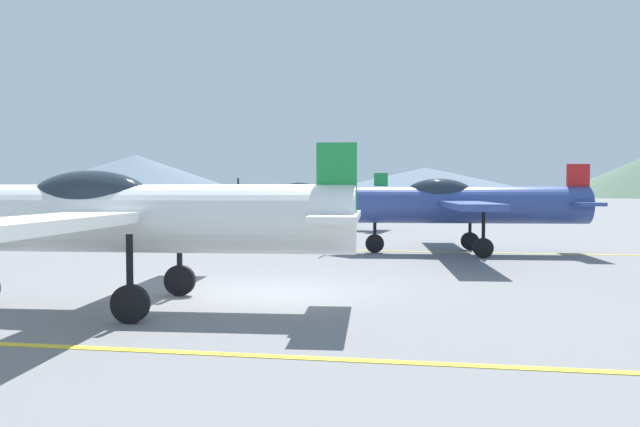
# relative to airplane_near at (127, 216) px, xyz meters

# --- Properties ---
(ground_plane) EXTENTS (400.00, 400.00, 0.00)m
(ground_plane) POSITION_rel_airplane_near_xyz_m (2.20, 1.47, -1.62)
(ground_plane) COLOR slate
(apron_line_near) EXTENTS (80.00, 0.16, 0.01)m
(apron_line_near) POSITION_rel_airplane_near_xyz_m (2.20, -2.61, -1.62)
(apron_line_near) COLOR yellow
(apron_line_near) RESTS_ON ground_plane
(apron_line_far) EXTENTS (80.00, 0.16, 0.01)m
(apron_line_far) POSITION_rel_airplane_near_xyz_m (2.20, 10.24, -1.62)
(apron_line_far) COLOR yellow
(apron_line_far) RESTS_ON ground_plane
(airplane_near) EXTENTS (8.37, 9.63, 2.88)m
(airplane_near) POSITION_rel_airplane_near_xyz_m (0.00, 0.00, 0.00)
(airplane_near) COLOR white
(airplane_near) RESTS_ON ground_plane
(airplane_mid) EXTENTS (8.38, 9.63, 2.88)m
(airplane_mid) POSITION_rel_airplane_near_xyz_m (6.40, 9.91, 0.00)
(airplane_mid) COLOR #33478C
(airplane_mid) RESTS_ON ground_plane
(airplane_far) EXTENTS (8.42, 9.64, 2.88)m
(airplane_far) POSITION_rel_airplane_near_xyz_m (-0.38, 20.78, 0.00)
(airplane_far) COLOR #33478C
(airplane_far) RESTS_ON ground_plane
(hill_left) EXTENTS (65.44, 65.44, 11.18)m
(hill_left) POSITION_rel_airplane_near_xyz_m (-69.97, 141.62, 3.97)
(hill_left) COLOR slate
(hill_left) RESTS_ON ground_plane
(hill_centerleft) EXTENTS (69.50, 69.50, 7.66)m
(hill_centerleft) POSITION_rel_airplane_near_xyz_m (7.36, 152.62, 2.21)
(hill_centerleft) COLOR slate
(hill_centerleft) RESTS_ON ground_plane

